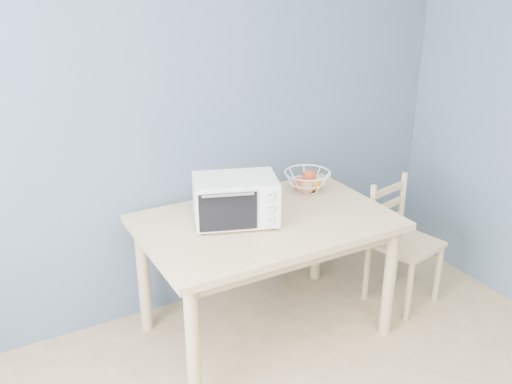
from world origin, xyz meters
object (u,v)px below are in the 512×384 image
toaster_oven (232,200)px  dining_chair (400,244)px  dining_table (266,235)px  fruit_basket (307,181)px

toaster_oven → dining_chair: size_ratio=0.64×
toaster_oven → dining_chair: (1.13, -0.15, -0.49)m
dining_table → fruit_basket: size_ratio=3.69×
dining_table → fruit_basket: bearing=27.8°
fruit_basket → dining_chair: fruit_basket is taller
dining_chair → dining_table: bearing=161.3°
fruit_basket → dining_chair: (0.52, -0.32, -0.42)m
fruit_basket → dining_chair: 0.74m
toaster_oven → dining_chair: 1.24m
toaster_oven → dining_chair: bearing=12.0°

